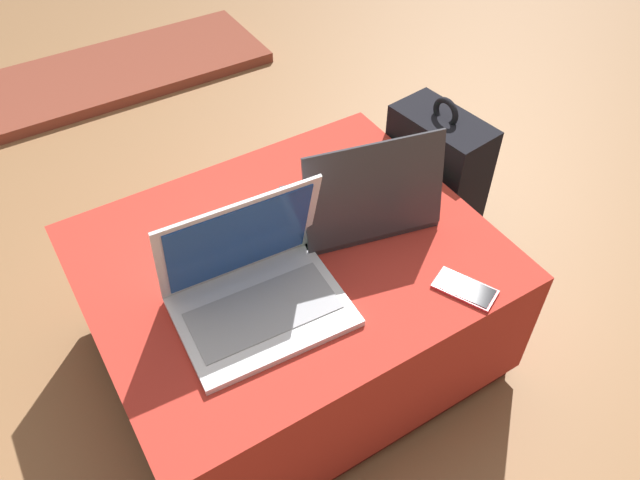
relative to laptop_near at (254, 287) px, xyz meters
The scene contains 7 objects.
ground_plane 0.48m from the laptop_near, 35.22° to the left, with size 14.00×14.00×0.00m, color olive.
ottoman 0.30m from the laptop_near, 35.22° to the left, with size 0.92×0.76×0.40m.
laptop_near is the anchor object (origin of this frame).
laptop_far 0.36m from the laptop_near, 16.75° to the left, with size 0.38×0.31×0.26m.
cell_phone 0.46m from the laptop_near, 27.25° to the right, with size 0.12×0.15×0.01m.
backpack 0.77m from the laptop_near, 18.07° to the left, with size 0.22×0.30×0.55m.
fireplace_hearth 1.80m from the laptop_near, 85.54° to the left, with size 1.40×0.50×0.04m.
Camera 1 is at (-0.46, -0.88, 1.44)m, focal length 35.00 mm.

